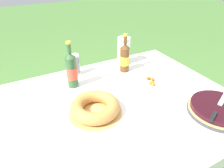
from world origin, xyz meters
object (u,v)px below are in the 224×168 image
cup_stack (75,65)px  snack_plate_near (152,81)px  berry_tart (218,109)px  serving_knife (218,107)px  bundt_cake (95,107)px  paper_towel_roll (124,51)px  cider_bottle_green (72,70)px  cider_bottle_amber (125,58)px

cup_stack → snack_plate_near: cup_stack is taller
berry_tart → cup_stack: cup_stack is taller
berry_tart → cup_stack: size_ratio=2.10×
serving_knife → bundt_cake: bundt_cake is taller
paper_towel_roll → berry_tart: bearing=-79.2°
paper_towel_roll → bundt_cake: bearing=-134.6°
serving_knife → cup_stack: 1.08m
cup_stack → cider_bottle_green: 0.19m
cup_stack → cider_bottle_amber: cider_bottle_amber is taller
cider_bottle_green → bundt_cake: bearing=-86.5°
cup_stack → cider_bottle_amber: size_ratio=0.54×
bundt_cake → cider_bottle_green: (-0.02, 0.36, 0.09)m
cider_bottle_amber → paper_towel_roll: 0.14m
bundt_cake → cup_stack: size_ratio=1.91×
berry_tart → serving_knife: bearing=-156.7°
cider_bottle_green → cider_bottle_amber: size_ratio=1.09×
bundt_cake → snack_plate_near: (0.54, 0.12, -0.03)m
snack_plate_near → paper_towel_roll: bearing=93.9°
cider_bottle_amber → paper_towel_roll: (0.07, 0.13, 0.00)m
cider_bottle_green → cider_bottle_amber: (0.47, 0.03, -0.01)m
cider_bottle_green → paper_towel_roll: bearing=16.3°
bundt_cake → cider_bottle_green: bearing=93.5°
bundt_cake → cup_stack: bearing=83.8°
cup_stack → paper_towel_roll: paper_towel_roll is taller
cider_bottle_green → paper_towel_roll: size_ratio=1.43×
bundt_cake → paper_towel_roll: 0.73m
cider_bottle_green → cider_bottle_amber: cider_bottle_green is taller
serving_knife → cider_bottle_amber: cider_bottle_amber is taller
cider_bottle_amber → snack_plate_near: (0.09, -0.27, -0.11)m
snack_plate_near → paper_towel_roll: (-0.03, 0.40, 0.11)m
bundt_cake → cup_stack: (0.06, 0.53, 0.04)m
serving_knife → snack_plate_near: bearing=79.5°
cup_stack → cider_bottle_green: (-0.08, -0.16, 0.05)m
serving_knife → bundt_cake: bearing=126.9°
berry_tart → serving_knife: size_ratio=1.04×
bundt_cake → cider_bottle_amber: bearing=41.3°
cup_stack → cider_bottle_green: cider_bottle_green is taller
berry_tart → paper_towel_roll: bearing=100.8°
serving_knife → cup_stack: (-0.59, 0.90, 0.02)m
berry_tart → bundt_cake: size_ratio=1.10×
berry_tart → serving_knife: serving_knife is taller
cider_bottle_green → paper_towel_roll: 0.55m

